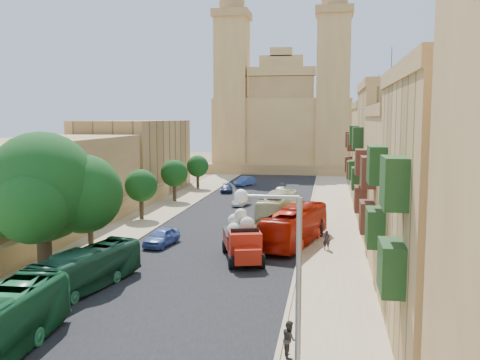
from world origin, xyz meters
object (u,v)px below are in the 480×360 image
(car_blue_a, at_px, (162,237))
(car_blue_b, at_px, (245,181))
(red_truck, at_px, (242,238))
(car_white_b, at_px, (282,190))
(car_dkblue, at_px, (227,188))
(church, at_px, (284,122))
(street_tree_c, at_px, (174,173))
(car_cream, at_px, (286,218))
(pedestrian_a, at_px, (326,240))
(bus_green_north, at_px, (86,269))
(car_white_a, at_px, (241,201))
(olive_pickup, at_px, (301,216))
(bus_cream_east, at_px, (278,207))
(ficus_tree, at_px, (43,191))
(pedestrian_b, at_px, (289,339))
(street_tree_b, at_px, (141,186))
(street_tree_d, at_px, (198,166))
(streetlamp, at_px, (283,286))
(bus_red_east, at_px, (295,226))
(pedestrian_c, at_px, (322,227))
(street_tree_a, at_px, (90,209))

(car_blue_a, relative_size, car_blue_b, 0.99)
(red_truck, distance_m, car_white_b, 33.74)
(red_truck, xyz_separation_m, car_dkblue, (-7.89, 34.76, -1.04))
(church, distance_m, street_tree_c, 44.18)
(car_cream, bearing_deg, pedestrian_a, 129.43)
(bus_green_north, relative_size, car_white_a, 2.62)
(olive_pickup, distance_m, bus_green_north, 24.89)
(bus_cream_east, distance_m, car_cream, 1.80)
(car_blue_b, bearing_deg, car_blue_a, -68.23)
(car_white_b, bearing_deg, olive_pickup, 112.63)
(car_white_a, distance_m, car_white_b, 10.60)
(car_blue_a, xyz_separation_m, car_cream, (9.33, 10.91, -0.17))
(ficus_tree, relative_size, bus_green_north, 1.05)
(olive_pickup, xyz_separation_m, car_blue_b, (-10.18, 29.13, -0.20))
(red_truck, bearing_deg, ficus_tree, -154.97)
(bus_cream_east, bearing_deg, car_dkblue, -59.03)
(pedestrian_a, xyz_separation_m, pedestrian_b, (-1.48, -19.56, 0.03))
(street_tree_b, distance_m, red_truck, 19.30)
(street_tree_d, xyz_separation_m, car_white_b, (12.79, -4.52, -2.69))
(ficus_tree, xyz_separation_m, street_tree_c, (-0.58, 31.99, -2.14))
(ficus_tree, bearing_deg, car_dkblue, 83.78)
(pedestrian_a, bearing_deg, streetlamp, 94.27)
(olive_pickup, bearing_deg, street_tree_c, 142.45)
(bus_red_east, xyz_separation_m, car_blue_b, (-10.08, 37.08, -0.82))
(ficus_tree, distance_m, bus_red_east, 19.89)
(car_blue_a, bearing_deg, pedestrian_a, 12.76)
(ficus_tree, height_order, car_cream, ficus_tree)
(red_truck, height_order, bus_green_north, red_truck)
(street_tree_b, height_order, car_white_a, street_tree_b)
(streetlamp, bearing_deg, bus_red_east, 92.78)
(pedestrian_c, bearing_deg, car_blue_b, -150.69)
(ficus_tree, bearing_deg, car_white_a, 74.37)
(streetlamp, distance_m, pedestrian_c, 30.86)
(pedestrian_a, height_order, pedestrian_b, pedestrian_b)
(car_white_a, bearing_deg, street_tree_c, 178.00)
(red_truck, relative_size, bus_red_east, 0.61)
(olive_pickup, height_order, pedestrian_c, olive_pickup)
(car_cream, xyz_separation_m, car_white_b, (-2.21, 19.50, 0.06))
(street_tree_a, height_order, pedestrian_a, street_tree_a)
(pedestrian_a, bearing_deg, car_blue_b, -64.78)
(streetlamp, relative_size, bus_red_east, 0.75)
(ficus_tree, relative_size, street_tree_c, 1.83)
(street_tree_c, distance_m, car_blue_b, 17.83)
(ficus_tree, bearing_deg, bus_red_east, 35.68)
(street_tree_d, bearing_deg, car_dkblue, -34.90)
(car_cream, bearing_deg, pedestrian_c, 140.84)
(bus_green_north, bearing_deg, car_white_b, 90.64)
(church, bearing_deg, bus_red_east, -84.23)
(bus_green_north, relative_size, pedestrian_b, 5.60)
(church, distance_m, car_white_a, 45.88)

